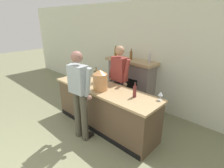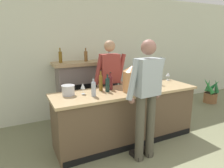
{
  "view_description": "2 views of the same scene",
  "coord_description": "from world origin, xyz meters",
  "px_view_note": "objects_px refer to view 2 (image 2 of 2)",
  "views": [
    {
      "loc": [
        2.23,
        -0.2,
        2.31
      ],
      "look_at": [
        -0.14,
        2.33,
        1.01
      ],
      "focal_mm": 28.0,
      "sensor_mm": 36.0,
      "label": 1
    },
    {
      "loc": [
        -1.93,
        -0.66,
        1.84
      ],
      "look_at": [
        -0.34,
        2.56,
        0.97
      ],
      "focal_mm": 32.0,
      "sensor_mm": 36.0,
      "label": 2
    }
  ],
  "objects_px": {
    "wine_bottle_port_short": "(107,84)",
    "wine_glass_front_right": "(83,86)",
    "person_bartender": "(110,81)",
    "copper_dispenser": "(132,79)",
    "fireplace_stone": "(87,89)",
    "wine_bottle_chardonnay_pale": "(94,88)",
    "potted_plant_corner": "(211,93)",
    "wine_bottle_merlot_tall": "(159,78)",
    "wine_bottle_cabernet_heavy": "(110,82)",
    "person_customer": "(146,96)",
    "ice_bucket_steel": "(68,90)",
    "wine_glass_by_dispenser": "(168,75)",
    "wine_bottle_rose_blush": "(101,82)"
  },
  "relations": [
    {
      "from": "wine_bottle_rose_blush",
      "to": "wine_bottle_port_short",
      "type": "relative_size",
      "value": 1.17
    },
    {
      "from": "person_customer",
      "to": "wine_bottle_rose_blush",
      "type": "xyz_separation_m",
      "value": [
        -0.38,
        0.77,
        0.09
      ]
    },
    {
      "from": "person_customer",
      "to": "person_bartender",
      "type": "xyz_separation_m",
      "value": [
        -0.02,
        1.16,
        -0.02
      ]
    },
    {
      "from": "wine_bottle_rose_blush",
      "to": "wine_glass_front_right",
      "type": "relative_size",
      "value": 1.93
    },
    {
      "from": "wine_bottle_chardonnay_pale",
      "to": "wine_bottle_merlot_tall",
      "type": "relative_size",
      "value": 1.01
    },
    {
      "from": "copper_dispenser",
      "to": "wine_bottle_cabernet_heavy",
      "type": "relative_size",
      "value": 1.43
    },
    {
      "from": "fireplace_stone",
      "to": "wine_bottle_chardonnay_pale",
      "type": "height_order",
      "value": "fireplace_stone"
    },
    {
      "from": "wine_bottle_chardonnay_pale",
      "to": "wine_glass_front_right",
      "type": "xyz_separation_m",
      "value": [
        -0.11,
        0.18,
        -0.0
      ]
    },
    {
      "from": "person_bartender",
      "to": "wine_glass_by_dispenser",
      "type": "relative_size",
      "value": 10.77
    },
    {
      "from": "potted_plant_corner",
      "to": "wine_glass_front_right",
      "type": "relative_size",
      "value": 3.93
    },
    {
      "from": "fireplace_stone",
      "to": "wine_glass_front_right",
      "type": "relative_size",
      "value": 8.9
    },
    {
      "from": "copper_dispenser",
      "to": "ice_bucket_steel",
      "type": "distance_m",
      "value": 1.04
    },
    {
      "from": "wine_bottle_merlot_tall",
      "to": "ice_bucket_steel",
      "type": "bearing_deg",
      "value": 177.91
    },
    {
      "from": "potted_plant_corner",
      "to": "ice_bucket_steel",
      "type": "distance_m",
      "value": 4.25
    },
    {
      "from": "fireplace_stone",
      "to": "ice_bucket_steel",
      "type": "xyz_separation_m",
      "value": [
        -0.71,
        -1.15,
        0.35
      ]
    },
    {
      "from": "copper_dispenser",
      "to": "wine_bottle_cabernet_heavy",
      "type": "bearing_deg",
      "value": 133.52
    },
    {
      "from": "copper_dispenser",
      "to": "wine_bottle_chardonnay_pale",
      "type": "distance_m",
      "value": 0.66
    },
    {
      "from": "wine_bottle_merlot_tall",
      "to": "fireplace_stone",
      "type": "bearing_deg",
      "value": 129.57
    },
    {
      "from": "person_bartender",
      "to": "wine_bottle_port_short",
      "type": "bearing_deg",
      "value": -119.51
    },
    {
      "from": "wine_glass_by_dispenser",
      "to": "wine_bottle_rose_blush",
      "type": "bearing_deg",
      "value": -175.61
    },
    {
      "from": "ice_bucket_steel",
      "to": "wine_glass_front_right",
      "type": "height_order",
      "value": "wine_glass_front_right"
    },
    {
      "from": "potted_plant_corner",
      "to": "fireplace_stone",
      "type": "bearing_deg",
      "value": 170.74
    },
    {
      "from": "fireplace_stone",
      "to": "copper_dispenser",
      "type": "distance_m",
      "value": 1.53
    },
    {
      "from": "wine_bottle_rose_blush",
      "to": "wine_bottle_port_short",
      "type": "xyz_separation_m",
      "value": [
        0.07,
        -0.11,
        -0.02
      ]
    },
    {
      "from": "copper_dispenser",
      "to": "wine_bottle_merlot_tall",
      "type": "height_order",
      "value": "copper_dispenser"
    },
    {
      "from": "fireplace_stone",
      "to": "wine_bottle_rose_blush",
      "type": "height_order",
      "value": "fireplace_stone"
    },
    {
      "from": "wine_bottle_port_short",
      "to": "potted_plant_corner",
      "type": "bearing_deg",
      "value": 10.95
    },
    {
      "from": "wine_bottle_cabernet_heavy",
      "to": "wine_bottle_chardonnay_pale",
      "type": "height_order",
      "value": "wine_bottle_cabernet_heavy"
    },
    {
      "from": "person_customer",
      "to": "wine_bottle_rose_blush",
      "type": "distance_m",
      "value": 0.86
    },
    {
      "from": "wine_bottle_chardonnay_pale",
      "to": "wine_glass_by_dispenser",
      "type": "relative_size",
      "value": 1.79
    },
    {
      "from": "wine_bottle_chardonnay_pale",
      "to": "wine_bottle_port_short",
      "type": "bearing_deg",
      "value": 24.78
    },
    {
      "from": "wine_bottle_rose_blush",
      "to": "fireplace_stone",
      "type": "bearing_deg",
      "value": 82.6
    },
    {
      "from": "potted_plant_corner",
      "to": "wine_bottle_merlot_tall",
      "type": "bearing_deg",
      "value": -164.89
    },
    {
      "from": "ice_bucket_steel",
      "to": "wine_glass_by_dispenser",
      "type": "distance_m",
      "value": 2.14
    },
    {
      "from": "ice_bucket_steel",
      "to": "wine_bottle_port_short",
      "type": "distance_m",
      "value": 0.64
    },
    {
      "from": "person_customer",
      "to": "wine_bottle_chardonnay_pale",
      "type": "height_order",
      "value": "person_customer"
    },
    {
      "from": "wine_bottle_merlot_tall",
      "to": "wine_bottle_rose_blush",
      "type": "bearing_deg",
      "value": 175.85
    },
    {
      "from": "wine_glass_by_dispenser",
      "to": "ice_bucket_steel",
      "type": "bearing_deg",
      "value": -176.2
    },
    {
      "from": "potted_plant_corner",
      "to": "wine_glass_front_right",
      "type": "distance_m",
      "value": 4.05
    },
    {
      "from": "fireplace_stone",
      "to": "wine_bottle_rose_blush",
      "type": "xyz_separation_m",
      "value": [
        -0.15,
        -1.13,
        0.43
      ]
    },
    {
      "from": "wine_bottle_port_short",
      "to": "wine_glass_front_right",
      "type": "xyz_separation_m",
      "value": [
        -0.41,
        0.04,
        -0.01
      ]
    },
    {
      "from": "person_bartender",
      "to": "wine_bottle_rose_blush",
      "type": "distance_m",
      "value": 0.55
    },
    {
      "from": "person_customer",
      "to": "wine_bottle_cabernet_heavy",
      "type": "xyz_separation_m",
      "value": [
        -0.2,
        0.76,
        0.07
      ]
    },
    {
      "from": "person_bartender",
      "to": "copper_dispenser",
      "type": "xyz_separation_m",
      "value": [
        0.08,
        -0.68,
        0.18
      ]
    },
    {
      "from": "fireplace_stone",
      "to": "person_customer",
      "type": "height_order",
      "value": "person_customer"
    },
    {
      "from": "wine_glass_front_right",
      "to": "copper_dispenser",
      "type": "bearing_deg",
      "value": -15.85
    },
    {
      "from": "wine_bottle_chardonnay_pale",
      "to": "wine_bottle_merlot_tall",
      "type": "distance_m",
      "value": 1.39
    },
    {
      "from": "person_customer",
      "to": "fireplace_stone",
      "type": "bearing_deg",
      "value": 96.93
    },
    {
      "from": "ice_bucket_steel",
      "to": "potted_plant_corner",
      "type": "bearing_deg",
      "value": 8.16
    },
    {
      "from": "wine_bottle_cabernet_heavy",
      "to": "wine_glass_front_right",
      "type": "bearing_deg",
      "value": -173.98
    }
  ]
}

